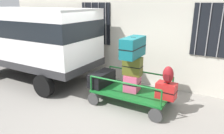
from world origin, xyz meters
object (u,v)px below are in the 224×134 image
suitcase_midleft_middle (133,66)px  suitcase_midleft_top (133,47)px  suitcase_left_bottom (102,79)px  suitcase_center_bottom (166,91)px  van (31,36)px  luggage_cart (131,93)px  backpack (168,75)px  suitcase_midleft_bottom (132,83)px

suitcase_midleft_middle → suitcase_midleft_top: suitcase_midleft_top is taller
suitcase_left_bottom → suitcase_midleft_top: bearing=2.3°
suitcase_midleft_top → suitcase_center_bottom: 1.41m
van → suitcase_center_bottom: 5.13m
luggage_cart → backpack: (0.97, 0.01, 0.70)m
backpack → suitcase_left_bottom: bearing=-178.9°
suitcase_midleft_bottom → suitcase_center_bottom: size_ratio=0.88×
van → suitcase_midleft_middle: (4.08, -0.13, -0.48)m
luggage_cart → suitcase_midleft_middle: (-0.00, 0.02, 0.78)m
suitcase_midleft_middle → suitcase_center_bottom: 1.08m
van → luggage_cart: bearing=-2.2°
suitcase_midleft_middle → suitcase_center_bottom: (0.96, -0.00, -0.51)m
luggage_cart → suitcase_midleft_bottom: size_ratio=4.65×
suitcase_midleft_bottom → backpack: (0.97, -0.02, 0.41)m
suitcase_midleft_top → backpack: (0.97, -0.00, -0.60)m
van → suitcase_midleft_bottom: size_ratio=10.70×
van → suitcase_midleft_top: van is taller
luggage_cart → suitcase_left_bottom: 0.99m
suitcase_left_bottom → backpack: bearing=1.1°
luggage_cart → suitcase_midleft_top: suitcase_midleft_top is taller
van → suitcase_center_bottom: size_ratio=9.45×
suitcase_midleft_bottom → suitcase_midleft_middle: bearing=-90.0°
suitcase_midleft_middle → suitcase_left_bottom: bearing=-177.0°
van → suitcase_left_bottom: size_ratio=5.35×
suitcase_midleft_middle → suitcase_midleft_top: bearing=-90.0°
luggage_cart → suitcase_center_bottom: bearing=1.3°
suitcase_left_bottom → suitcase_center_bottom: suitcase_center_bottom is taller
suitcase_midleft_top → backpack: bearing=-0.2°
suitcase_midleft_bottom → suitcase_midleft_top: 1.01m
luggage_cart → suitcase_midleft_middle: bearing=90.0°
suitcase_midleft_top → suitcase_center_bottom: (0.96, 0.01, -1.03)m
luggage_cart → backpack: backpack is taller
suitcase_left_bottom → suitcase_center_bottom: size_ratio=1.77×
suitcase_left_bottom → suitcase_midleft_bottom: size_ratio=2.00×
luggage_cart → suitcase_midleft_middle: suitcase_midleft_middle is taller
luggage_cart → suitcase_center_bottom: 1.00m
van → suitcase_left_bottom: van is taller
suitcase_center_bottom → backpack: bearing=-38.7°
suitcase_left_bottom → backpack: size_ratio=2.10×
suitcase_left_bottom → backpack: 1.98m
luggage_cart → suitcase_midleft_top: size_ratio=2.39×
suitcase_left_bottom → suitcase_midleft_middle: size_ratio=1.77×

